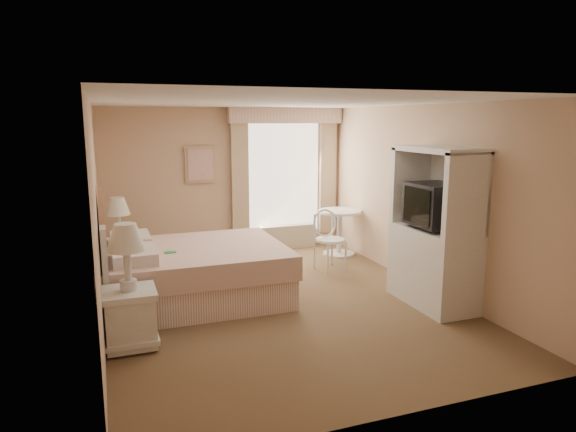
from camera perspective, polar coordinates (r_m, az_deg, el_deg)
name	(u,v)px	position (r m, az deg, el deg)	size (l,w,h in m)	color
room	(278,206)	(6.33, -1.12, 1.15)	(4.21, 5.51, 2.51)	brown
window	(285,174)	(9.15, -0.30, 4.68)	(2.05, 0.22, 2.51)	white
framed_art	(200,165)	(8.79, -9.72, 5.65)	(0.52, 0.04, 0.62)	tan
bed	(184,271)	(6.73, -11.47, -6.03)	(2.33, 1.83, 1.62)	tan
nightstand_near	(130,302)	(5.50, -17.20, -9.13)	(0.52, 0.52, 1.27)	white
nightstand_far	(120,248)	(7.89, -18.17, -3.44)	(0.49, 0.49, 1.18)	white
round_table	(339,225)	(8.82, 5.73, -1.01)	(0.73, 0.73, 0.78)	silver
cafe_chair	(328,235)	(7.97, 4.45, -2.09)	(0.54, 0.54, 0.93)	silver
armoire	(435,241)	(6.62, 16.02, -2.64)	(0.59, 1.19, 1.98)	white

